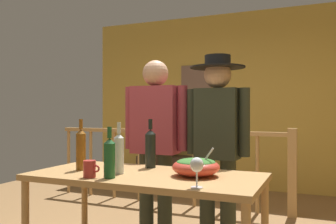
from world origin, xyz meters
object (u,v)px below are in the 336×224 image
(mug_red, at_px, (90,169))
(stair_railing, at_px, (197,158))
(wine_bottle_green, at_px, (109,157))
(wine_glass, at_px, (197,166))
(person_standing_right, at_px, (218,137))
(wine_bottle_amber, at_px, (81,149))
(wine_bottle_clear, at_px, (119,153))
(wine_bottle_dark, at_px, (150,148))
(serving_table, at_px, (146,185))
(tv_console, at_px, (166,171))
(salad_bowl, at_px, (196,166))
(flat_screen_tv, at_px, (166,142))
(person_standing_left, at_px, (156,136))
(framed_picture, at_px, (196,85))

(mug_red, bearing_deg, stair_railing, 92.86)
(wine_bottle_green, bearing_deg, stair_railing, 95.81)
(wine_bottle_green, bearing_deg, wine_glass, -5.89)
(wine_bottle_green, height_order, mug_red, wine_bottle_green)
(person_standing_right, bearing_deg, wine_bottle_amber, 47.58)
(wine_bottle_clear, distance_m, person_standing_right, 0.95)
(wine_bottle_dark, xyz_separation_m, mug_red, (-0.18, -0.51, -0.09))
(serving_table, xyz_separation_m, wine_bottle_dark, (-0.08, 0.25, 0.23))
(tv_console, height_order, wine_bottle_dark, wine_bottle_dark)
(salad_bowl, height_order, wine_bottle_clear, wine_bottle_clear)
(wine_bottle_clear, relative_size, person_standing_right, 0.21)
(serving_table, relative_size, wine_bottle_dark, 4.30)
(salad_bowl, bearing_deg, mug_red, -152.47)
(wine_glass, bearing_deg, salad_bowl, 109.58)
(serving_table, relative_size, wine_bottle_green, 4.80)
(tv_console, bearing_deg, flat_screen_tv, -90.00)
(tv_console, distance_m, person_standing_left, 2.71)
(flat_screen_tv, bearing_deg, stair_railing, -48.24)
(serving_table, xyz_separation_m, wine_bottle_green, (-0.14, -0.23, 0.21))
(person_standing_left, bearing_deg, mug_red, 89.93)
(wine_glass, height_order, person_standing_left, person_standing_left)
(flat_screen_tv, height_order, salad_bowl, salad_bowl)
(person_standing_left, bearing_deg, wine_bottle_dark, 109.93)
(person_standing_right, bearing_deg, stair_railing, -63.63)
(mug_red, bearing_deg, flat_screen_tv, 105.89)
(wine_bottle_green, bearing_deg, tv_console, 107.81)
(salad_bowl, height_order, wine_glass, salad_bowl)
(serving_table, bearing_deg, wine_bottle_green, -120.96)
(serving_table, xyz_separation_m, wine_bottle_clear, (-0.16, -0.07, 0.22))
(flat_screen_tv, distance_m, wine_bottle_amber, 3.30)
(wine_bottle_clear, height_order, wine_bottle_green, wine_bottle_clear)
(wine_bottle_clear, height_order, person_standing_left, person_standing_left)
(salad_bowl, bearing_deg, framed_picture, 108.78)
(tv_console, height_order, flat_screen_tv, flat_screen_tv)
(serving_table, bearing_deg, person_standing_left, 110.55)
(wine_bottle_green, xyz_separation_m, person_standing_right, (0.42, 0.99, 0.07))
(flat_screen_tv, height_order, serving_table, flat_screen_tv)
(wine_bottle_amber, height_order, wine_bottle_dark, wine_bottle_amber)
(framed_picture, xyz_separation_m, stair_railing, (0.44, -1.27, -1.03))
(wine_glass, xyz_separation_m, person_standing_right, (-0.17, 1.05, 0.08))
(salad_bowl, height_order, person_standing_right, person_standing_right)
(wine_bottle_green, height_order, person_standing_left, person_standing_left)
(stair_railing, xyz_separation_m, flat_screen_tv, (-0.85, 0.95, 0.10))
(serving_table, height_order, wine_glass, wine_glass)
(wine_bottle_dark, distance_m, person_standing_right, 0.64)
(flat_screen_tv, relative_size, wine_bottle_green, 1.46)
(framed_picture, distance_m, wine_bottle_amber, 3.61)
(wine_bottle_amber, bearing_deg, framed_picture, 95.42)
(stair_railing, height_order, wine_bottle_green, wine_bottle_green)
(wine_bottle_green, bearing_deg, flat_screen_tv, 107.96)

